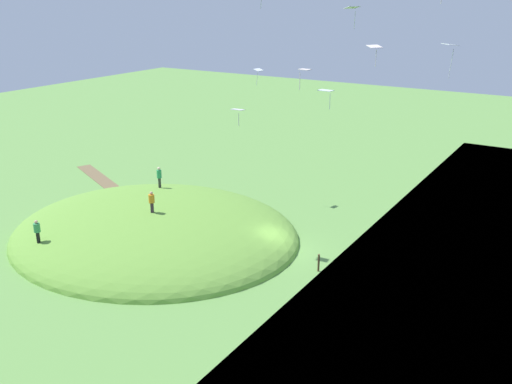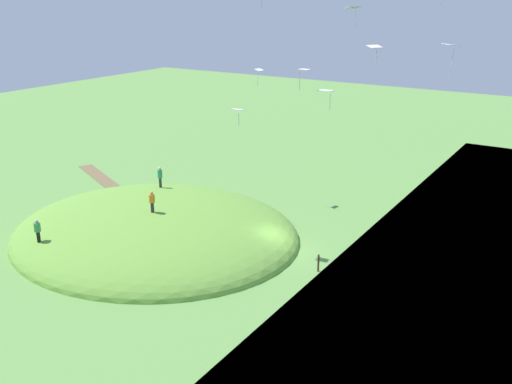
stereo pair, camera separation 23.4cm
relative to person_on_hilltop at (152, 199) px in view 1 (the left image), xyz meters
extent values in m
plane|color=#609245|center=(-9.15, -3.53, -3.29)|extent=(160.00, 160.00, 0.00)
ellipsoid|color=#669C3A|center=(0.60, -0.80, -3.29)|extent=(22.93, 20.60, 4.55)
cube|color=brown|center=(13.19, -7.94, -3.27)|extent=(13.93, 7.48, 0.04)
cube|color=#382A32|center=(0.00, 0.00, -0.63)|extent=(0.26, 0.27, 0.79)
cylinder|color=orange|center=(0.00, 0.00, 0.08)|extent=(0.63, 0.63, 0.62)
sphere|color=tan|center=(0.00, 0.00, 0.51)|extent=(0.24, 0.24, 0.24)
cube|color=#31352C|center=(4.07, -5.53, -0.95)|extent=(0.24, 0.25, 0.89)
cylinder|color=#2A9556|center=(4.07, -5.53, -0.15)|extent=(0.57, 0.57, 0.70)
sphere|color=beige|center=(4.07, -5.53, 0.33)|extent=(0.27, 0.27, 0.27)
cube|color=black|center=(4.51, 6.79, -1.56)|extent=(0.22, 0.28, 0.80)
cylinder|color=#368D50|center=(4.51, 6.79, -0.85)|extent=(0.58, 0.58, 0.63)
sphere|color=tan|center=(4.51, 6.79, -0.41)|extent=(0.24, 0.24, 0.24)
cube|color=silver|center=(-13.98, -6.90, 11.20)|extent=(1.05, 1.13, 0.17)
cylinder|color=silver|center=(-14.04, -7.15, 10.42)|extent=(0.05, 0.06, 1.09)
cylinder|color=silver|center=(-6.60, -4.75, 13.95)|extent=(0.07, 0.13, 0.88)
cube|color=white|center=(-10.89, -10.20, 13.53)|extent=(1.10, 1.21, 0.18)
cylinder|color=white|center=(-11.11, -10.28, 12.66)|extent=(0.11, 0.18, 1.24)
cube|color=white|center=(-11.60, -1.66, 10.11)|extent=(0.77, 0.59, 0.03)
cylinder|color=white|center=(-11.31, -1.59, 9.39)|extent=(0.05, 0.05, 1.10)
cube|color=white|center=(-1.83, -12.19, 8.35)|extent=(0.64, 0.83, 0.17)
cylinder|color=white|center=(-1.81, -11.99, 7.60)|extent=(0.17, 0.07, 1.12)
cube|color=white|center=(-18.00, -10.24, 11.26)|extent=(1.31, 1.32, 0.12)
cylinder|color=white|center=(-18.22, -10.14, 10.01)|extent=(0.14, 0.14, 1.94)
cube|color=white|center=(-10.95, -6.15, 8.18)|extent=(1.05, 0.77, 0.05)
cylinder|color=white|center=(-11.19, -6.41, 7.39)|extent=(0.10, 0.14, 1.08)
cube|color=white|center=(-6.30, -2.23, 7.02)|extent=(0.90, 0.66, 0.09)
cylinder|color=white|center=(-6.45, -2.10, 6.36)|extent=(0.05, 0.06, 0.89)
cylinder|color=brown|center=(-12.91, -1.92, -2.66)|extent=(0.14, 0.14, 1.25)
camera|label=1|loc=(-27.55, 29.71, 14.43)|focal=39.98mm
camera|label=2|loc=(-27.75, 29.58, 14.43)|focal=39.98mm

